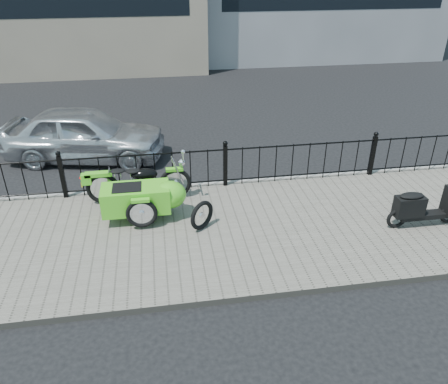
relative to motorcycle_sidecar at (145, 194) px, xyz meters
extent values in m
plane|color=black|center=(1.77, -0.28, -0.59)|extent=(120.00, 120.00, 0.00)
cube|color=#666056|center=(1.77, -0.78, -0.53)|extent=(30.00, 3.80, 0.12)
cube|color=gray|center=(1.77, 1.16, -0.53)|extent=(30.00, 0.10, 0.12)
cylinder|color=black|center=(1.77, 1.02, 0.40)|extent=(14.00, 0.04, 0.04)
cylinder|color=black|center=(1.77, 1.02, -0.35)|extent=(14.00, 0.04, 0.04)
cube|color=black|center=(-1.73, 1.02, 0.01)|extent=(0.09, 0.09, 0.96)
sphere|color=black|center=(-1.73, 1.02, 0.55)|extent=(0.11, 0.11, 0.11)
cube|color=black|center=(1.77, 1.02, 0.01)|extent=(0.09, 0.09, 0.96)
sphere|color=black|center=(1.77, 1.02, 0.55)|extent=(0.11, 0.11, 0.11)
cube|color=black|center=(5.27, 1.02, 0.01)|extent=(0.09, 0.09, 0.96)
sphere|color=black|center=(5.27, 1.02, 0.55)|extent=(0.11, 0.11, 0.11)
cube|color=black|center=(-4.23, 11.74, 2.41)|extent=(12.50, 0.06, 1.00)
torus|color=black|center=(0.62, 0.61, -0.13)|extent=(0.69, 0.09, 0.69)
torus|color=black|center=(-0.88, 0.61, -0.13)|extent=(0.69, 0.09, 0.69)
torus|color=black|center=(-0.08, -0.53, -0.13)|extent=(0.60, 0.08, 0.60)
cube|color=gray|center=(-0.13, 0.61, -0.11)|extent=(0.34, 0.22, 0.24)
cylinder|color=black|center=(-0.13, 0.61, -0.18)|extent=(1.40, 0.04, 0.04)
ellipsoid|color=black|center=(-0.01, 0.61, 0.13)|extent=(0.54, 0.29, 0.26)
cylinder|color=silver|center=(0.80, 0.61, 0.49)|extent=(0.03, 0.56, 0.03)
cylinder|color=silver|center=(0.68, 0.61, 0.18)|extent=(0.25, 0.04, 0.59)
sphere|color=silver|center=(0.78, 0.61, 0.35)|extent=(0.15, 0.15, 0.15)
cube|color=#56CF24|center=(0.62, 0.61, 0.20)|extent=(0.36, 0.12, 0.06)
cube|color=#56CF24|center=(-0.93, 0.61, 0.21)|extent=(0.55, 0.16, 0.08)
ellipsoid|color=black|center=(-0.23, 0.61, 0.23)|extent=(0.31, 0.22, 0.08)
ellipsoid|color=black|center=(-0.55, 0.61, 0.25)|extent=(0.31, 0.22, 0.08)
sphere|color=red|center=(-1.28, 0.61, 0.15)|extent=(0.07, 0.07, 0.07)
cube|color=yellow|center=(-1.30, 0.71, -0.03)|extent=(0.02, 0.14, 0.10)
cube|color=#56CF24|center=(-0.18, -0.14, 0.00)|extent=(1.30, 0.62, 0.50)
ellipsoid|color=#56CF24|center=(0.47, -0.14, 0.02)|extent=(0.65, 0.60, 0.54)
cube|color=black|center=(-0.33, -0.14, 0.23)|extent=(0.55, 0.43, 0.06)
cube|color=#56CF24|center=(-0.08, -0.53, 0.16)|extent=(0.34, 0.11, 0.06)
torus|color=black|center=(4.72, -1.24, -0.27)|extent=(0.41, 0.07, 0.41)
cube|color=black|center=(5.28, -1.24, -0.25)|extent=(1.01, 0.22, 0.10)
cube|color=black|center=(4.92, -1.24, -0.02)|extent=(0.55, 0.26, 0.40)
ellipsoid|color=black|center=(4.92, -1.24, 0.21)|extent=(0.47, 0.24, 0.09)
torus|color=black|center=(1.04, -0.68, -0.18)|extent=(0.50, 0.44, 0.59)
imported|color=silver|center=(-1.53, 3.29, 0.10)|extent=(4.29, 2.38, 1.38)
camera|label=1|loc=(0.34, -7.69, 4.17)|focal=35.00mm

